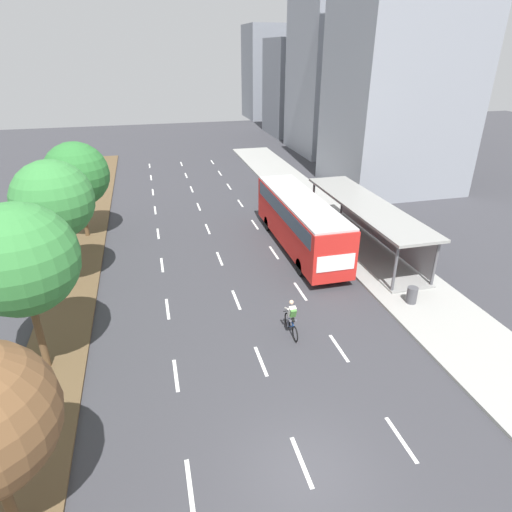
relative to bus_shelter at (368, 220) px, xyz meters
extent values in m
plane|color=#38383D|center=(-9.53, -14.78, -1.87)|extent=(140.00, 140.00, 0.00)
cube|color=brown|center=(-17.83, 5.22, -1.81)|extent=(2.60, 52.00, 0.12)
cube|color=#9E9E99|center=(-0.28, 5.22, -1.79)|extent=(4.50, 52.00, 0.15)
cube|color=white|center=(-13.03, -14.33, -1.86)|extent=(0.14, 1.92, 0.01)
cube|color=white|center=(-13.03, -9.34, -1.86)|extent=(0.14, 1.92, 0.01)
cube|color=white|center=(-13.03, -4.35, -1.86)|extent=(0.14, 1.92, 0.01)
cube|color=white|center=(-13.03, 0.63, -1.86)|extent=(0.14, 1.92, 0.01)
cube|color=white|center=(-13.03, 5.62, -1.86)|extent=(0.14, 1.92, 0.01)
cube|color=white|center=(-13.03, 10.61, -1.86)|extent=(0.14, 1.92, 0.01)
cube|color=white|center=(-13.03, 15.60, -1.86)|extent=(0.14, 1.92, 0.01)
cube|color=white|center=(-13.03, 20.58, -1.86)|extent=(0.14, 1.92, 0.01)
cube|color=white|center=(-13.03, 25.57, -1.86)|extent=(0.14, 1.92, 0.01)
cube|color=white|center=(-9.53, -14.33, -1.86)|extent=(0.14, 1.92, 0.01)
cube|color=white|center=(-9.53, -9.34, -1.86)|extent=(0.14, 1.92, 0.01)
cube|color=white|center=(-9.53, -4.35, -1.86)|extent=(0.14, 1.92, 0.01)
cube|color=white|center=(-9.53, 0.63, -1.86)|extent=(0.14, 1.92, 0.01)
cube|color=white|center=(-9.53, 5.62, -1.86)|extent=(0.14, 1.92, 0.01)
cube|color=white|center=(-9.53, 10.61, -1.86)|extent=(0.14, 1.92, 0.01)
cube|color=white|center=(-9.53, 15.60, -1.86)|extent=(0.14, 1.92, 0.01)
cube|color=white|center=(-9.53, 20.58, -1.86)|extent=(0.14, 1.92, 0.01)
cube|color=white|center=(-9.53, 25.57, -1.86)|extent=(0.14, 1.92, 0.01)
cube|color=white|center=(-6.03, -14.33, -1.86)|extent=(0.14, 1.92, 0.01)
cube|color=white|center=(-6.03, -9.34, -1.86)|extent=(0.14, 1.92, 0.01)
cube|color=white|center=(-6.03, -4.35, -1.86)|extent=(0.14, 1.92, 0.01)
cube|color=white|center=(-6.03, 0.63, -1.86)|extent=(0.14, 1.92, 0.01)
cube|color=white|center=(-6.03, 5.62, -1.86)|extent=(0.14, 1.92, 0.01)
cube|color=white|center=(-6.03, 10.61, -1.86)|extent=(0.14, 1.92, 0.01)
cube|color=white|center=(-6.03, 15.60, -1.86)|extent=(0.14, 1.92, 0.01)
cube|color=white|center=(-6.03, 20.58, -1.86)|extent=(0.14, 1.92, 0.01)
cube|color=white|center=(-6.03, 25.57, -1.86)|extent=(0.14, 1.92, 0.01)
cube|color=gray|center=(-0.28, 0.00, -1.67)|extent=(2.60, 12.09, 0.10)
cylinder|color=#56565B|center=(-1.46, -5.80, -0.32)|extent=(0.16, 0.16, 2.60)
cylinder|color=#56565B|center=(-1.46, 5.80, -0.32)|extent=(0.16, 0.16, 2.60)
cylinder|color=#56565B|center=(0.90, -5.80, -0.32)|extent=(0.16, 0.16, 2.60)
cylinder|color=#56565B|center=(0.90, 5.80, -0.32)|extent=(0.16, 0.16, 2.60)
cube|color=gray|center=(0.96, 0.00, -0.32)|extent=(0.10, 11.49, 2.34)
cube|color=gray|center=(-0.28, 0.00, 1.06)|extent=(2.90, 12.49, 0.16)
cube|color=red|center=(-4.28, 0.91, -0.02)|extent=(2.50, 11.20, 2.80)
cube|color=#2D3D4C|center=(-4.28, 0.91, 0.83)|extent=(2.54, 10.30, 0.90)
cube|color=#B7B7B7|center=(-4.28, 0.91, 1.44)|extent=(2.45, 10.98, 0.12)
cube|color=#2D3D4C|center=(-4.28, 6.53, 0.33)|extent=(2.25, 0.06, 1.54)
cube|color=white|center=(-4.28, -4.71, -0.22)|extent=(2.12, 0.04, 0.90)
cylinder|color=black|center=(-5.38, 4.38, -1.37)|extent=(0.30, 1.00, 1.00)
cylinder|color=black|center=(-3.18, 4.38, -1.37)|extent=(0.30, 1.00, 1.00)
cylinder|color=black|center=(-5.38, -2.56, -1.37)|extent=(0.30, 1.00, 1.00)
cylinder|color=black|center=(-3.18, -2.56, -1.37)|extent=(0.30, 1.00, 1.00)
torus|color=black|center=(-7.72, -7.27, -1.51)|extent=(0.06, 0.72, 0.72)
torus|color=black|center=(-7.72, -8.37, -1.51)|extent=(0.06, 0.72, 0.72)
cylinder|color=#234C99|center=(-7.72, -7.82, -1.23)|extent=(0.05, 0.94, 0.05)
cylinder|color=#234C99|center=(-7.72, -7.92, -1.41)|extent=(0.05, 0.57, 0.42)
cylinder|color=#234C99|center=(-7.72, -8.02, -1.21)|extent=(0.04, 0.04, 0.40)
cube|color=black|center=(-7.72, -8.02, -1.01)|extent=(0.12, 0.24, 0.06)
cylinder|color=black|center=(-7.72, -7.32, -0.96)|extent=(0.46, 0.04, 0.04)
cube|color=silver|center=(-7.72, -7.84, -0.68)|extent=(0.30, 0.36, 0.59)
cube|color=#4C893D|center=(-7.72, -8.00, -0.66)|extent=(0.26, 0.26, 0.42)
sphere|color=beige|center=(-7.72, -7.72, -0.26)|extent=(0.20, 0.20, 0.20)
cylinder|color=#4C4C56|center=(-7.84, -7.87, -1.08)|extent=(0.12, 0.42, 0.25)
cylinder|color=#4C4C56|center=(-7.84, -7.70, -1.34)|extent=(0.10, 0.17, 0.41)
cylinder|color=#4C4C56|center=(-7.60, -7.87, -1.08)|extent=(0.12, 0.42, 0.25)
cylinder|color=#4C4C56|center=(-7.60, -7.70, -1.34)|extent=(0.10, 0.17, 0.41)
cylinder|color=silver|center=(-7.89, -7.62, -0.63)|extent=(0.09, 0.47, 0.28)
cylinder|color=silver|center=(-7.55, -7.62, -0.63)|extent=(0.09, 0.47, 0.28)
cylinder|color=brown|center=(-17.59, -14.56, -0.43)|extent=(0.28, 0.28, 2.62)
cylinder|color=brown|center=(-18.01, -7.63, -0.12)|extent=(0.28, 0.28, 3.24)
sphere|color=#38843D|center=(-18.01, -7.63, 3.05)|extent=(4.14, 4.14, 4.14)
cylinder|color=brown|center=(-17.98, -0.69, -0.10)|extent=(0.28, 0.28, 3.29)
sphere|color=#38843D|center=(-17.98, -0.69, 3.04)|extent=(3.99, 3.99, 3.99)
cylinder|color=brown|center=(-17.74, 6.24, -0.39)|extent=(0.28, 0.28, 2.71)
sphere|color=#2D7533|center=(-17.74, 6.24, 2.52)|extent=(4.13, 4.13, 4.13)
cylinder|color=#4C4C51|center=(-1.08, -6.99, -1.29)|extent=(0.52, 0.52, 0.85)
cube|color=#8E939E|center=(8.37, 12.07, 10.39)|extent=(10.63, 9.35, 24.52)
cube|color=#8E939E|center=(10.08, 28.06, 8.78)|extent=(10.30, 10.55, 21.28)
cube|color=gray|center=(10.38, 40.74, 4.66)|extent=(10.52, 9.08, 13.05)
cube|color=gray|center=(9.91, 58.08, 5.89)|extent=(8.45, 8.96, 15.52)
camera|label=1|loc=(-13.22, -23.05, 9.85)|focal=30.21mm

